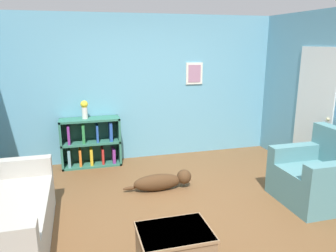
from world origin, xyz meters
name	(u,v)px	position (x,y,z in m)	size (l,w,h in m)	color
ground_plane	(176,213)	(0.00, 0.00, 0.00)	(14.00, 14.00, 0.00)	brown
wall_back	(141,88)	(0.00, 2.25, 1.30)	(5.60, 0.13, 2.60)	#609EB7
bookshelf	(91,143)	(-0.95, 2.03, 0.41)	(1.01, 0.35, 0.85)	#2D6B56
recliner_chair	(318,176)	(1.95, -0.19, 0.36)	(0.90, 0.94, 0.99)	slate
coffee_table	(174,248)	(-0.32, -0.98, 0.21)	(0.69, 0.52, 0.39)	#846647
dog	(163,181)	(0.00, 0.71, 0.13)	(1.02, 0.22, 0.27)	#472D19
vase	(84,108)	(-1.03, 2.00, 1.03)	(0.12, 0.12, 0.31)	silver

